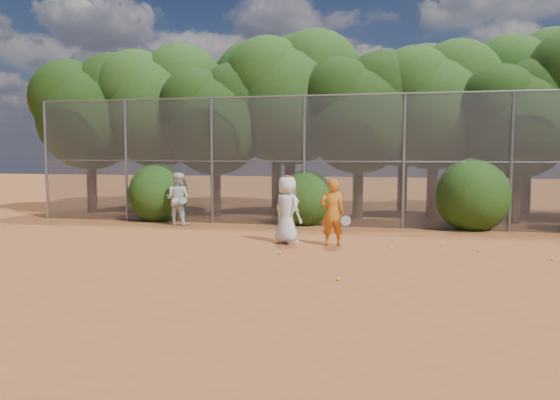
# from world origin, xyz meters

# --- Properties ---
(ground) EXTENTS (80.00, 80.00, 0.00)m
(ground) POSITION_xyz_m (0.00, 0.00, 0.00)
(ground) COLOR #9B4F23
(ground) RESTS_ON ground
(fence_back) EXTENTS (20.05, 0.09, 4.03)m
(fence_back) POSITION_xyz_m (-0.12, 6.00, 2.05)
(fence_back) COLOR gray
(fence_back) RESTS_ON ground
(tree_0) EXTENTS (4.38, 3.81, 6.00)m
(tree_0) POSITION_xyz_m (-9.44, 8.04, 3.93)
(tree_0) COLOR black
(tree_0) RESTS_ON ground
(tree_1) EXTENTS (4.64, 4.03, 6.35)m
(tree_1) POSITION_xyz_m (-6.94, 8.54, 4.16)
(tree_1) COLOR black
(tree_1) RESTS_ON ground
(tree_2) EXTENTS (3.99, 3.47, 5.47)m
(tree_2) POSITION_xyz_m (-4.45, 7.83, 3.58)
(tree_2) COLOR black
(tree_2) RESTS_ON ground
(tree_3) EXTENTS (4.89, 4.26, 6.70)m
(tree_3) POSITION_xyz_m (-1.94, 8.84, 4.40)
(tree_3) COLOR black
(tree_3) RESTS_ON ground
(tree_4) EXTENTS (4.19, 3.64, 5.73)m
(tree_4) POSITION_xyz_m (0.55, 8.24, 3.76)
(tree_4) COLOR black
(tree_4) RESTS_ON ground
(tree_5) EXTENTS (4.51, 3.92, 6.17)m
(tree_5) POSITION_xyz_m (3.06, 9.04, 4.05)
(tree_5) COLOR black
(tree_5) RESTS_ON ground
(tree_6) EXTENTS (3.86, 3.36, 5.29)m
(tree_6) POSITION_xyz_m (5.55, 8.03, 3.47)
(tree_6) COLOR black
(tree_6) RESTS_ON ground
(tree_9) EXTENTS (4.83, 4.20, 6.62)m
(tree_9) POSITION_xyz_m (-7.94, 10.84, 4.34)
(tree_9) COLOR black
(tree_9) RESTS_ON ground
(tree_10) EXTENTS (5.15, 4.48, 7.06)m
(tree_10) POSITION_xyz_m (-2.93, 11.05, 4.63)
(tree_10) COLOR black
(tree_10) RESTS_ON ground
(tree_11) EXTENTS (4.64, 4.03, 6.35)m
(tree_11) POSITION_xyz_m (2.06, 10.64, 4.16)
(tree_11) COLOR black
(tree_11) RESTS_ON ground
(tree_12) EXTENTS (5.02, 4.37, 6.88)m
(tree_12) POSITION_xyz_m (6.56, 11.24, 4.51)
(tree_12) COLOR black
(tree_12) RESTS_ON ground
(bush_0) EXTENTS (2.00, 2.00, 2.00)m
(bush_0) POSITION_xyz_m (-6.00, 6.30, 1.00)
(bush_0) COLOR #1D3F0F
(bush_0) RESTS_ON ground
(bush_1) EXTENTS (1.80, 1.80, 1.80)m
(bush_1) POSITION_xyz_m (-1.00, 6.30, 0.90)
(bush_1) COLOR #1D3F0F
(bush_1) RESTS_ON ground
(bush_2) EXTENTS (2.20, 2.20, 2.20)m
(bush_2) POSITION_xyz_m (4.00, 6.30, 1.10)
(bush_2) COLOR #1D3F0F
(bush_2) RESTS_ON ground
(player_yellow) EXTENTS (0.85, 0.55, 1.63)m
(player_yellow) POSITION_xyz_m (0.30, 2.53, 0.82)
(player_yellow) COLOR orange
(player_yellow) RESTS_ON ground
(player_teen) EXTENTS (0.98, 0.92, 1.71)m
(player_teen) POSITION_xyz_m (-0.85, 2.64, 0.85)
(player_teen) COLOR white
(player_teen) RESTS_ON ground
(player_white) EXTENTS (0.89, 0.76, 1.65)m
(player_white) POSITION_xyz_m (-4.89, 5.32, 0.82)
(player_white) COLOR white
(player_white) RESTS_ON ground
(ball_0) EXTENTS (0.07, 0.07, 0.07)m
(ball_0) POSITION_xyz_m (1.73, 2.35, 0.03)
(ball_0) COLOR #CBD627
(ball_0) RESTS_ON ground
(ball_1) EXTENTS (0.07, 0.07, 0.07)m
(ball_1) POSITION_xyz_m (3.68, 2.40, 0.03)
(ball_1) COLOR #CBD627
(ball_1) RESTS_ON ground
(ball_2) EXTENTS (0.07, 0.07, 0.07)m
(ball_2) POSITION_xyz_m (0.84, -1.10, 0.03)
(ball_2) COLOR #CBD627
(ball_2) RESTS_ON ground
(ball_3) EXTENTS (0.07, 0.07, 0.07)m
(ball_3) POSITION_xyz_m (5.06, 1.68, 0.03)
(ball_3) COLOR #CBD627
(ball_3) RESTS_ON ground
(ball_4) EXTENTS (0.07, 0.07, 0.07)m
(ball_4) POSITION_xyz_m (-0.71, 1.11, 0.03)
(ball_4) COLOR #CBD627
(ball_4) RESTS_ON ground
(ball_5) EXTENTS (0.07, 0.07, 0.07)m
(ball_5) POSITION_xyz_m (2.92, 3.19, 0.03)
(ball_5) COLOR #CBD627
(ball_5) RESTS_ON ground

